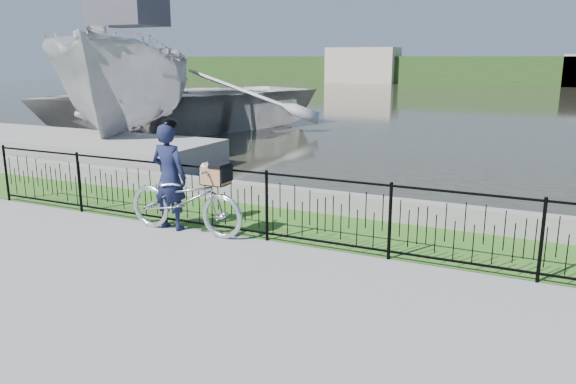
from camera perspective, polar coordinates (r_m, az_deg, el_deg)
The scene contains 12 objects.
ground at distance 7.31m, azimuth -1.01°, elevation -9.58°, with size 120.00×120.00×0.00m, color gray.
grass_strip at distance 9.56m, azimuth 5.99°, elevation -3.99°, with size 60.00×2.00×0.01m, color #32601E.
water at distance 39.23m, azimuth 21.37°, elevation 8.40°, with size 120.00×120.00×0.00m, color #2A2A20.
quay_wall at distance 10.42m, azimuth 7.88°, elevation -1.46°, with size 60.00×0.30×0.40m, color gray.
fence at distance 8.50m, azimuth 3.81°, elevation -2.16°, with size 14.00×0.06×1.15m, color black, non-canonical shape.
far_treeline at distance 66.09m, azimuth 23.47°, elevation 11.23°, with size 120.00×6.00×3.00m, color #28461B.
far_building_left at distance 67.38m, azimuth 7.62°, elevation 12.65°, with size 8.00×4.00×4.00m, color #AE9F8C.
dock at distance 17.56m, azimuth -22.73°, elevation 4.21°, with size 10.00×3.00×0.70m, color gray.
bicycle_rig at distance 9.47m, azimuth -10.34°, elevation -0.67°, with size 2.19×0.76×1.25m.
cyclist at distance 9.66m, azimuth -11.97°, elevation 1.65°, with size 0.68×0.46×1.89m.
boat_near at distance 19.32m, azimuth -15.61°, elevation 10.27°, with size 7.53×9.97×5.43m.
boat_far at distance 23.23m, azimuth -11.19°, elevation 9.20°, with size 12.65×14.31×2.45m.
Camera 1 is at (3.02, -6.01, 2.87)m, focal length 35.00 mm.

